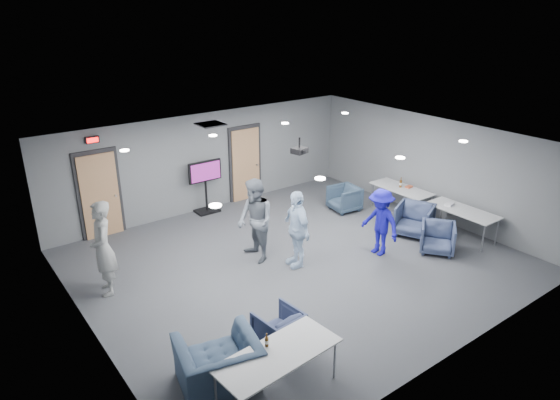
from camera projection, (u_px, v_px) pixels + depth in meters
floor at (298, 262)px, 11.19m from camera, size 9.00×9.00×0.00m
ceiling at (299, 145)px, 10.20m from camera, size 9.00×9.00×0.00m
wall_back at (207, 162)px, 13.68m from camera, size 9.00×0.02×2.70m
wall_front at (460, 285)px, 7.71m from camera, size 9.00×0.02×2.70m
wall_left at (85, 268)px, 8.20m from camera, size 0.02×8.00×2.70m
wall_right at (431, 167)px, 13.19m from camera, size 0.02×8.00×2.70m
door_left at (100, 195)px, 12.08m from camera, size 1.06×0.17×2.24m
door_right at (245, 164)px, 14.41m from camera, size 1.06×0.17×2.24m
exit_sign at (92, 140)px, 11.56m from camera, size 0.32×0.08×0.16m
hvac_diffuser at (210, 124)px, 12.01m from camera, size 0.60×0.60×0.03m
downlights at (299, 146)px, 10.20m from camera, size 6.18×3.78×0.02m
person_a at (103, 249)px, 9.68m from camera, size 0.62×0.80×1.94m
person_b at (255, 221)px, 10.96m from camera, size 0.81×0.99×1.89m
person_c at (297, 229)px, 10.76m from camera, size 0.62×1.08×1.74m
person_d at (380, 222)px, 11.28m from camera, size 0.60×1.02×1.57m
chair_right_a at (344, 199)px, 13.84m from camera, size 0.85×0.83×0.70m
chair_right_b at (414, 220)px, 12.36m from camera, size 1.14×1.13×0.79m
chair_right_c at (438, 238)px, 11.52m from camera, size 1.07×1.06×0.70m
chair_front_a at (278, 328)px, 8.37m from camera, size 0.75×0.77×0.65m
chair_front_b at (218, 364)px, 7.45m from camera, size 1.39×1.28×0.78m
table_right_a at (402, 190)px, 13.53m from camera, size 0.72×1.73×0.73m
table_right_b at (462, 212)px, 12.12m from camera, size 0.73×1.74×0.73m
table_front_left at (278, 356)px, 7.16m from camera, size 1.96×0.94×0.73m
bottle_front at (267, 341)px, 7.27m from camera, size 0.06×0.06×0.22m
bottle_right at (401, 184)px, 13.54m from camera, size 0.07×0.07×0.28m
snack_box at (409, 187)px, 13.55m from camera, size 0.20×0.14×0.04m
wrapper at (449, 204)px, 12.36m from camera, size 0.28×0.22×0.06m
tv_stand at (206, 184)px, 13.55m from camera, size 0.96×0.46×1.47m
projector at (300, 150)px, 10.90m from camera, size 0.37×0.34×0.35m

